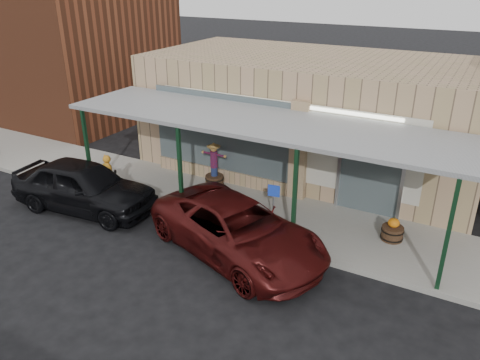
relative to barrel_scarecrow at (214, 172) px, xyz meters
The scene contains 10 objects.
ground 5.00m from the barrel_scarecrow, 64.90° to the right, with size 120.00×120.00×0.00m, color black.
sidewalk 2.36m from the barrel_scarecrow, 22.78° to the right, with size 40.00×3.20×0.15m, color gray.
storefront 4.46m from the barrel_scarecrow, 60.30° to the left, with size 12.00×6.25×4.20m.
awning 3.26m from the barrel_scarecrow, 23.67° to the right, with size 12.00×3.00×3.04m.
block_buildings_near 6.97m from the barrel_scarecrow, 48.97° to the left, with size 61.00×8.00×8.00m.
barrel_scarecrow is the anchor object (origin of this frame).
barrel_pumpkin 6.20m from the barrel_scarecrow, ahead, with size 0.59×0.59×0.70m.
handicap_sign 3.85m from the barrel_scarecrow, 33.08° to the right, with size 0.33×0.07×1.60m.
parked_sedan 4.27m from the barrel_scarecrow, 132.28° to the right, with size 4.89×2.36×1.61m.
car_maroon 4.05m from the barrel_scarecrow, 49.56° to the right, with size 2.43×5.28×1.47m, color #450E0D.
Camera 1 is at (5.77, -7.99, 7.00)m, focal length 35.00 mm.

